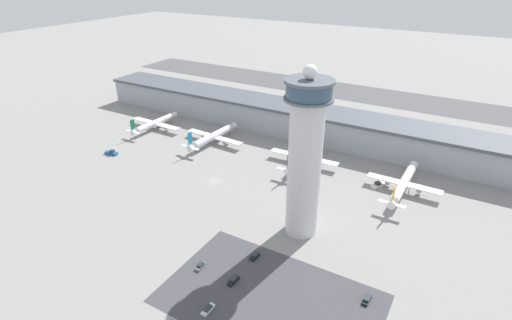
{
  "coord_description": "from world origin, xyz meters",
  "views": [
    {
      "loc": [
        96.67,
        -127.87,
        90.37
      ],
      "look_at": [
        12.61,
        16.48,
        6.77
      ],
      "focal_mm": 28.0,
      "sensor_mm": 36.0,
      "label": 1
    }
  ],
  "objects_px": {
    "service_truck_catering": "(378,185)",
    "service_truck_baggage": "(301,162)",
    "car_blue_compact": "(367,299)",
    "control_tower": "(305,156)",
    "airplane_gate_delta": "(404,183)",
    "car_white_wagon": "(201,266)",
    "car_silver_sedan": "(233,280)",
    "car_maroon_suv": "(208,309)",
    "car_green_van": "(255,256)",
    "airplane_gate_bravo": "(213,136)",
    "service_truck_fuel": "(111,153)",
    "airplane_gate_alpha": "(155,123)",
    "airplane_gate_charlie": "(303,157)"
  },
  "relations": [
    {
      "from": "car_maroon_suv",
      "to": "car_blue_compact",
      "type": "height_order",
      "value": "car_blue_compact"
    },
    {
      "from": "car_maroon_suv",
      "to": "car_blue_compact",
      "type": "bearing_deg",
      "value": 34.8
    },
    {
      "from": "airplane_gate_charlie",
      "to": "car_blue_compact",
      "type": "xyz_separation_m",
      "value": [
        53.01,
        -71.65,
        -3.75
      ]
    },
    {
      "from": "car_white_wagon",
      "to": "car_silver_sedan",
      "type": "bearing_deg",
      "value": -0.51
    },
    {
      "from": "airplane_gate_delta",
      "to": "car_green_van",
      "type": "bearing_deg",
      "value": -116.08
    },
    {
      "from": "control_tower",
      "to": "car_blue_compact",
      "type": "height_order",
      "value": "control_tower"
    },
    {
      "from": "car_silver_sedan",
      "to": "car_white_wagon",
      "type": "bearing_deg",
      "value": 179.49
    },
    {
      "from": "car_blue_compact",
      "to": "car_green_van",
      "type": "distance_m",
      "value": 38.41
    },
    {
      "from": "service_truck_catering",
      "to": "car_blue_compact",
      "type": "bearing_deg",
      "value": -77.82
    },
    {
      "from": "control_tower",
      "to": "car_green_van",
      "type": "bearing_deg",
      "value": -107.38
    },
    {
      "from": "car_blue_compact",
      "to": "car_maroon_suv",
      "type": "bearing_deg",
      "value": -145.2
    },
    {
      "from": "service_truck_catering",
      "to": "service_truck_baggage",
      "type": "bearing_deg",
      "value": 175.19
    },
    {
      "from": "airplane_gate_delta",
      "to": "car_white_wagon",
      "type": "distance_m",
      "value": 94.71
    },
    {
      "from": "airplane_gate_bravo",
      "to": "car_green_van",
      "type": "distance_m",
      "value": 98.05
    },
    {
      "from": "car_maroon_suv",
      "to": "control_tower",
      "type": "bearing_deg",
      "value": 81.84
    },
    {
      "from": "service_truck_fuel",
      "to": "car_maroon_suv",
      "type": "distance_m",
      "value": 120.58
    },
    {
      "from": "control_tower",
      "to": "service_truck_fuel",
      "type": "distance_m",
      "value": 116.69
    },
    {
      "from": "car_blue_compact",
      "to": "car_green_van",
      "type": "relative_size",
      "value": 1.15
    },
    {
      "from": "service_truck_catering",
      "to": "car_green_van",
      "type": "height_order",
      "value": "service_truck_catering"
    },
    {
      "from": "airplane_gate_bravo",
      "to": "service_truck_catering",
      "type": "distance_m",
      "value": 91.5
    },
    {
      "from": "car_silver_sedan",
      "to": "car_maroon_suv",
      "type": "bearing_deg",
      "value": -90.06
    },
    {
      "from": "car_maroon_suv",
      "to": "airplane_gate_bravo",
      "type": "bearing_deg",
      "value": 124.87
    },
    {
      "from": "service_truck_catering",
      "to": "car_blue_compact",
      "type": "distance_m",
      "value": 70.37
    },
    {
      "from": "airplane_gate_charlie",
      "to": "service_truck_baggage",
      "type": "relative_size",
      "value": 6.17
    },
    {
      "from": "airplane_gate_alpha",
      "to": "car_blue_compact",
      "type": "xyz_separation_m",
      "value": [
        148.36,
        -69.86,
        -3.2
      ]
    },
    {
      "from": "airplane_gate_charlie",
      "to": "service_truck_baggage",
      "type": "bearing_deg",
      "value": 153.9
    },
    {
      "from": "car_silver_sedan",
      "to": "car_maroon_suv",
      "type": "height_order",
      "value": "car_silver_sedan"
    },
    {
      "from": "car_silver_sedan",
      "to": "car_blue_compact",
      "type": "distance_m",
      "value": 40.74
    },
    {
      "from": "airplane_gate_bravo",
      "to": "car_maroon_suv",
      "type": "xyz_separation_m",
      "value": [
        67.8,
        -97.3,
        -3.46
      ]
    },
    {
      "from": "service_truck_baggage",
      "to": "car_white_wagon",
      "type": "height_order",
      "value": "service_truck_baggage"
    },
    {
      "from": "control_tower",
      "to": "airplane_gate_delta",
      "type": "height_order",
      "value": "control_tower"
    },
    {
      "from": "service_truck_fuel",
      "to": "car_blue_compact",
      "type": "relative_size",
      "value": 1.49
    },
    {
      "from": "service_truck_catering",
      "to": "airplane_gate_delta",
      "type": "bearing_deg",
      "value": 0.91
    },
    {
      "from": "airplane_gate_alpha",
      "to": "service_truck_fuel",
      "type": "relative_size",
      "value": 4.98
    },
    {
      "from": "airplane_gate_delta",
      "to": "service_truck_fuel",
      "type": "xyz_separation_m",
      "value": [
        -139.2,
        -36.98,
        -3.67
      ]
    },
    {
      "from": "airplane_gate_delta",
      "to": "service_truck_baggage",
      "type": "bearing_deg",
      "value": 176.38
    },
    {
      "from": "airplane_gate_alpha",
      "to": "airplane_gate_delta",
      "type": "xyz_separation_m",
      "value": [
        143.76,
        -0.9,
        0.77
      ]
    },
    {
      "from": "airplane_gate_bravo",
      "to": "airplane_gate_delta",
      "type": "xyz_separation_m",
      "value": [
        101.67,
        -1.61,
        0.51
      ]
    },
    {
      "from": "control_tower",
      "to": "airplane_gate_bravo",
      "type": "distance_m",
      "value": 93.15
    },
    {
      "from": "airplane_gate_alpha",
      "to": "car_maroon_suv",
      "type": "xyz_separation_m",
      "value": [
        109.88,
        -96.6,
        -3.2
      ]
    },
    {
      "from": "airplane_gate_alpha",
      "to": "airplane_gate_delta",
      "type": "bearing_deg",
      "value": -0.36
    },
    {
      "from": "airplane_gate_alpha",
      "to": "service_truck_baggage",
      "type": "height_order",
      "value": "airplane_gate_alpha"
    },
    {
      "from": "service_truck_fuel",
      "to": "car_maroon_suv",
      "type": "bearing_deg",
      "value": -29.14
    },
    {
      "from": "car_silver_sedan",
      "to": "service_truck_fuel",
      "type": "bearing_deg",
      "value": 156.69
    },
    {
      "from": "car_white_wagon",
      "to": "car_maroon_suv",
      "type": "height_order",
      "value": "car_white_wagon"
    },
    {
      "from": "car_white_wagon",
      "to": "service_truck_fuel",
      "type": "bearing_deg",
      "value": 153.9
    },
    {
      "from": "airplane_gate_charlie",
      "to": "control_tower",
      "type": "bearing_deg",
      "value": -66.58
    },
    {
      "from": "car_white_wagon",
      "to": "car_maroon_suv",
      "type": "bearing_deg",
      "value": -46.15
    },
    {
      "from": "service_truck_catering",
      "to": "car_green_van",
      "type": "xyz_separation_m",
      "value": [
        -23.56,
        -68.91,
        -0.26
      ]
    },
    {
      "from": "airplane_gate_alpha",
      "to": "car_blue_compact",
      "type": "relative_size",
      "value": 7.41
    }
  ]
}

